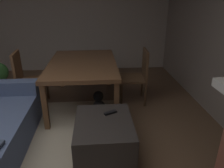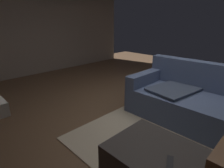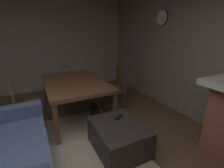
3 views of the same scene
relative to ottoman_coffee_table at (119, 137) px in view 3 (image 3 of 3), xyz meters
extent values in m
cube|color=#B2A59B|center=(3.25, 1.03, 1.24)|extent=(0.12, 6.00, 2.90)
cube|color=tan|center=(0.00, 0.71, -0.20)|extent=(2.60, 2.00, 0.01)
cube|color=#4C5B7F|center=(0.82, 1.41, 0.32)|extent=(0.18, 0.97, 0.20)
cube|color=#2D2826|center=(0.00, 0.00, 0.00)|extent=(0.82, 0.66, 0.41)
cube|color=black|center=(0.17, -0.09, 0.21)|extent=(0.12, 0.17, 0.02)
cube|color=brown|center=(1.28, 0.29, 0.51)|extent=(1.67, 1.09, 0.06)
cube|color=brown|center=(0.50, 0.77, 0.14)|extent=(0.07, 0.07, 0.68)
cube|color=brown|center=(2.06, 0.77, 0.14)|extent=(0.07, 0.07, 0.68)
cube|color=brown|center=(0.50, -0.20, 0.14)|extent=(0.07, 0.07, 0.68)
cube|color=brown|center=(2.06, -0.20, 0.14)|extent=(0.07, 0.07, 0.68)
cube|color=brown|center=(1.28, 1.13, 0.23)|extent=(0.48, 0.48, 0.04)
cube|color=brown|center=(1.26, 1.33, 0.49)|extent=(0.44, 0.08, 0.48)
cylinder|color=brown|center=(1.50, 0.95, 0.00)|extent=(0.04, 0.04, 0.41)
cylinder|color=brown|center=(1.10, 0.92, 0.00)|extent=(0.04, 0.04, 0.41)
cylinder|color=brown|center=(1.46, 1.35, 0.00)|extent=(0.04, 0.04, 0.41)
cylinder|color=brown|center=(1.06, 1.31, 0.00)|extent=(0.04, 0.04, 0.41)
cube|color=#513823|center=(1.28, -0.56, 0.23)|extent=(0.47, 0.47, 0.04)
cube|color=#513823|center=(1.27, -0.76, 0.49)|extent=(0.44, 0.07, 0.48)
cylinder|color=#513823|center=(1.10, -0.34, 0.00)|extent=(0.04, 0.04, 0.41)
cylinder|color=#513823|center=(1.50, -0.37, 0.00)|extent=(0.04, 0.04, 0.41)
cylinder|color=#513823|center=(1.07, -0.74, 0.00)|extent=(0.04, 0.04, 0.41)
cylinder|color=#513823|center=(1.47, -0.77, 0.00)|extent=(0.04, 0.04, 0.41)
ellipsoid|color=black|center=(0.71, 0.04, -0.04)|extent=(0.51, 0.23, 0.22)
sphere|color=black|center=(0.93, 0.05, 0.08)|extent=(0.16, 0.16, 0.16)
cylinder|color=silver|center=(1.14, -1.68, 1.73)|extent=(0.31, 0.03, 0.31)
torus|color=black|center=(1.14, -1.68, 1.73)|extent=(0.34, 0.02, 0.34)
camera|label=1|loc=(-2.09, 0.07, 1.52)|focal=33.98mm
camera|label=2|loc=(0.66, -1.22, 1.27)|focal=29.41mm
camera|label=3|loc=(-1.71, 0.97, 1.45)|focal=25.79mm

